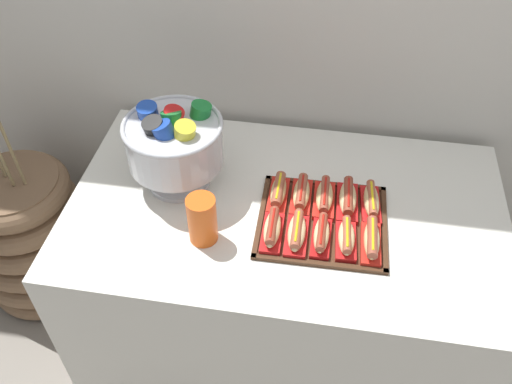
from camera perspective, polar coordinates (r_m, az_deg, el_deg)
name	(u,v)px	position (r m, az deg, el deg)	size (l,w,h in m)	color
ground_plane	(279,333)	(2.41, 2.44, -14.52)	(10.00, 10.00, 0.00)	gray
buffet_table	(282,275)	(2.07, 2.79, -8.66)	(1.43, 0.85, 0.78)	white
floor_vase	(33,236)	(2.51, -22.28, -4.28)	(0.52, 0.52, 1.20)	brown
serving_tray	(322,222)	(1.74, 6.93, -3.12)	(0.41, 0.37, 0.01)	#472B19
hot_dog_0	(272,229)	(1.66, 1.71, -3.94)	(0.07, 0.16, 0.06)	red
hot_dog_1	(297,233)	(1.66, 4.28, -4.27)	(0.07, 0.17, 0.06)	red
hot_dog_2	(321,235)	(1.66, 6.86, -4.52)	(0.06, 0.16, 0.06)	#B21414
hot_dog_3	(346,238)	(1.67, 9.43, -4.78)	(0.07, 0.15, 0.06)	red
hot_dog_4	(372,240)	(1.67, 12.00, -4.97)	(0.06, 0.17, 0.06)	red
hot_dog_5	(278,192)	(1.78, 2.36, -0.03)	(0.06, 0.17, 0.06)	red
hot_dog_6	(301,195)	(1.78, 4.76, -0.26)	(0.07, 0.17, 0.06)	red
hot_dog_7	(324,197)	(1.78, 7.16, -0.55)	(0.07, 0.17, 0.06)	red
hot_dog_8	(348,199)	(1.78, 9.58, -0.74)	(0.07, 0.17, 0.06)	red
hot_dog_9	(371,202)	(1.79, 11.96, -1.00)	(0.07, 0.17, 0.06)	red
punch_bowl	(174,141)	(1.77, -8.57, 5.26)	(0.32, 0.32, 0.29)	silver
cup_stack	(202,220)	(1.64, -5.65, -2.89)	(0.09, 0.09, 0.16)	#EA5B19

